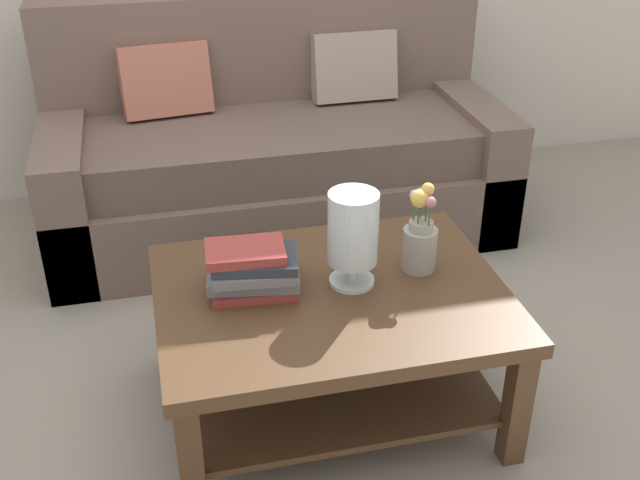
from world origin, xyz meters
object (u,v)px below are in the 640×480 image
(book_stack_main, at_px, (252,269))
(glass_hurricane_vase, at_px, (353,232))
(couch, at_px, (275,155))
(flower_pitcher, at_px, (420,237))
(coffee_table, at_px, (331,325))

(book_stack_main, height_order, glass_hurricane_vase, glass_hurricane_vase)
(glass_hurricane_vase, bearing_deg, couch, 90.22)
(couch, bearing_deg, flower_pitcher, -79.40)
(couch, xyz_separation_m, glass_hurricane_vase, (0.01, -1.34, 0.30))
(glass_hurricane_vase, bearing_deg, book_stack_main, 174.39)
(coffee_table, relative_size, flower_pitcher, 3.60)
(couch, bearing_deg, coffee_table, -92.92)
(coffee_table, xyz_separation_m, book_stack_main, (-0.24, 0.06, 0.22))
(glass_hurricane_vase, xyz_separation_m, flower_pitcher, (0.24, 0.04, -0.07))
(book_stack_main, relative_size, glass_hurricane_vase, 0.98)
(couch, distance_m, flower_pitcher, 1.34)
(couch, distance_m, book_stack_main, 1.36)
(coffee_table, distance_m, book_stack_main, 0.33)
(couch, height_order, coffee_table, couch)
(book_stack_main, bearing_deg, coffee_table, -13.48)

